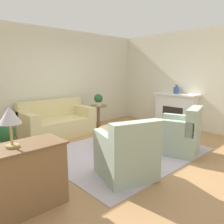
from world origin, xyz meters
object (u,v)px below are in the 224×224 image
object	(u,v)px
ottoman_table	(117,135)
vase_mantel_near	(176,90)
table_lamp	(10,117)
couch	(57,123)
dresser	(15,179)
potted_plant_on_side_table	(98,99)
armchair_right	(180,135)
side_table	(98,113)
potted_plant_floor	(6,137)
armchair_left	(127,155)

from	to	relation	value
ottoman_table	vase_mantel_near	bearing A→B (deg)	1.41
ottoman_table	table_lamp	world-z (taller)	table_lamp
couch	dresser	xyz separation A→B (m)	(-1.94, -2.54, 0.08)
ottoman_table	potted_plant_on_side_table	world-z (taller)	potted_plant_on_side_table
table_lamp	armchair_right	bearing A→B (deg)	-5.39
side_table	couch	bearing A→B (deg)	172.36
couch	side_table	xyz separation A→B (m)	(1.27, -0.17, 0.12)
armchair_right	potted_plant_floor	bearing A→B (deg)	135.75
vase_mantel_near	table_lamp	world-z (taller)	table_lamp
armchair_left	potted_plant_on_side_table	xyz separation A→B (m)	(1.61, 2.67, 0.49)
armchair_left	potted_plant_floor	distance (m)	2.72
table_lamp	side_table	bearing A→B (deg)	36.45
armchair_left	vase_mantel_near	xyz separation A→B (m)	(3.33, 1.18, 0.75)
ottoman_table	side_table	size ratio (longest dim) A/B	1.17
potted_plant_on_side_table	couch	bearing A→B (deg)	172.36
armchair_right	potted_plant_on_side_table	distance (m)	2.71
armchair_right	dresser	world-z (taller)	armchair_right
vase_mantel_near	armchair_right	bearing A→B (deg)	-145.94
couch	side_table	world-z (taller)	couch
side_table	potted_plant_floor	distance (m)	2.62
armchair_right	table_lamp	size ratio (longest dim) A/B	2.16
ottoman_table	table_lamp	bearing A→B (deg)	-161.54
vase_mantel_near	potted_plant_floor	world-z (taller)	vase_mantel_near
armchair_right	table_lamp	xyz separation A→B (m)	(-3.18, 0.30, 0.79)
armchair_right	vase_mantel_near	xyz separation A→B (m)	(1.74, 1.18, 0.75)
armchair_right	potted_plant_floor	xyz separation A→B (m)	(-2.59, 2.53, -0.06)
dresser	table_lamp	bearing A→B (deg)	0.00
dresser	potted_plant_floor	size ratio (longest dim) A/B	2.06
vase_mantel_near	couch	bearing A→B (deg)	150.90
dresser	vase_mantel_near	bearing A→B (deg)	10.09
couch	side_table	size ratio (longest dim) A/B	2.65
couch	armchair_right	bearing A→B (deg)	-66.32
ottoman_table	couch	bearing A→B (deg)	106.24
vase_mantel_near	dresser	bearing A→B (deg)	-169.91
armchair_right	side_table	world-z (taller)	armchair_right
couch	vase_mantel_near	xyz separation A→B (m)	(2.98, -1.66, 0.78)
table_lamp	ottoman_table	bearing A→B (deg)	18.46
potted_plant_floor	armchair_left	bearing A→B (deg)	-68.37
table_lamp	armchair_left	bearing A→B (deg)	-10.68
couch	ottoman_table	distance (m)	1.79
dresser	ottoman_table	bearing A→B (deg)	18.46
armchair_left	table_lamp	size ratio (longest dim) A/B	2.16
vase_mantel_near	potted_plant_on_side_table	xyz separation A→B (m)	(-1.72, 1.49, -0.26)
side_table	potted_plant_on_side_table	bearing A→B (deg)	0.00
potted_plant_on_side_table	armchair_left	bearing A→B (deg)	-121.17
armchair_left	potted_plant_floor	world-z (taller)	armchair_left
side_table	dresser	size ratio (longest dim) A/B	0.58
ottoman_table	potted_plant_on_side_table	bearing A→B (deg)	63.77
ottoman_table	armchair_left	bearing A→B (deg)	-127.28
armchair_right	ottoman_table	xyz separation A→B (m)	(-0.74, 1.12, -0.09)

